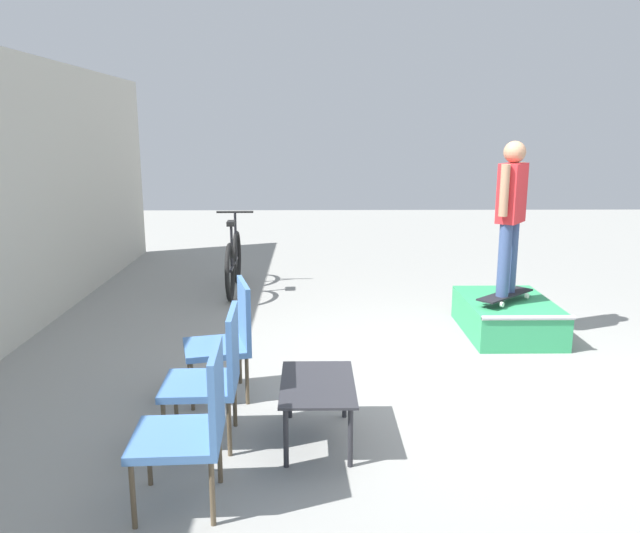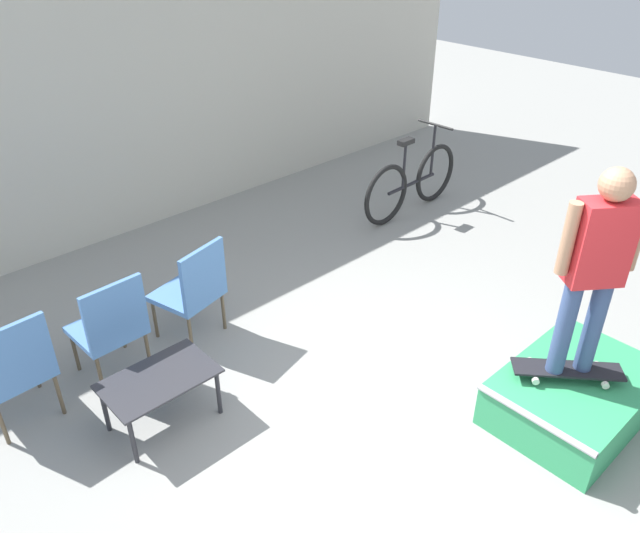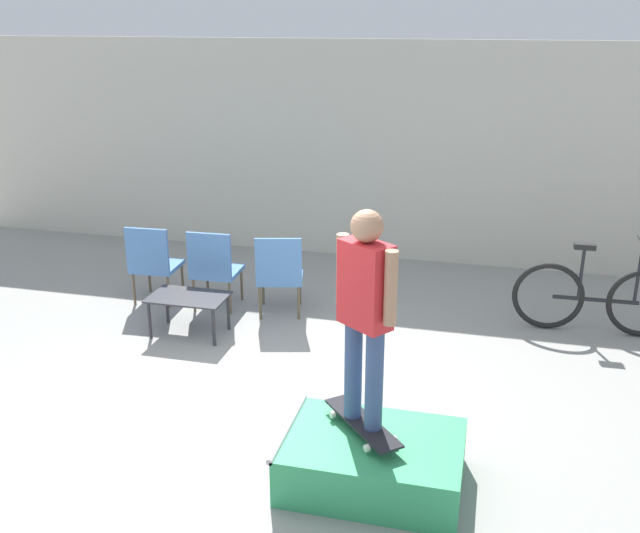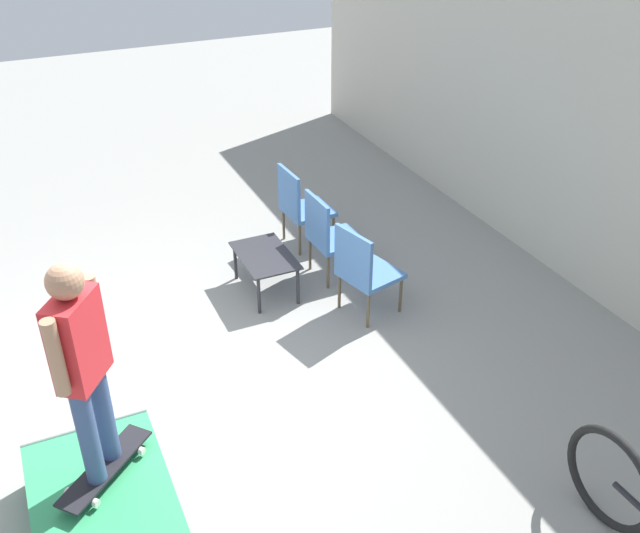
% 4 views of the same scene
% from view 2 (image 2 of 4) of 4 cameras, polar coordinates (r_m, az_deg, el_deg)
% --- Properties ---
extents(ground_plane, '(24.00, 24.00, 0.00)m').
position_cam_2_polar(ground_plane, '(4.88, 7.02, -16.02)').
color(ground_plane, gray).
extents(house_wall_back, '(12.00, 0.06, 3.00)m').
position_cam_2_polar(house_wall_back, '(7.34, -20.48, 12.98)').
color(house_wall_back, beige).
rests_on(house_wall_back, ground_plane).
extents(skate_ramp_box, '(1.33, 0.92, 0.40)m').
position_cam_2_polar(skate_ramp_box, '(5.34, 22.21, -10.82)').
color(skate_ramp_box, '#339E60').
rests_on(skate_ramp_box, ground_plane).
extents(skateboard_on_ramp, '(0.69, 0.74, 0.07)m').
position_cam_2_polar(skateboard_on_ramp, '(5.12, 21.68, -8.75)').
color(skateboard_on_ramp, black).
rests_on(skateboard_on_ramp, skate_ramp_box).
extents(person_skater, '(0.48, 0.39, 1.61)m').
position_cam_2_polar(person_skater, '(4.60, 23.96, 0.48)').
color(person_skater, '#384C7A').
rests_on(person_skater, skateboard_on_ramp).
extents(coffee_table, '(0.83, 0.53, 0.44)m').
position_cam_2_polar(coffee_table, '(4.91, -14.46, -10.31)').
color(coffee_table, '#2D2D33').
rests_on(coffee_table, ground_plane).
extents(patio_chair_left, '(0.55, 0.55, 0.98)m').
position_cam_2_polar(patio_chair_left, '(5.19, -26.23, -8.26)').
color(patio_chair_left, brown).
rests_on(patio_chair_left, ground_plane).
extents(patio_chair_center, '(0.54, 0.54, 0.98)m').
position_cam_2_polar(patio_chair_center, '(5.36, -18.60, -5.05)').
color(patio_chair_center, brown).
rests_on(patio_chair_center, ground_plane).
extents(patio_chair_right, '(0.63, 0.63, 0.98)m').
position_cam_2_polar(patio_chair_right, '(5.64, -11.48, -1.92)').
color(patio_chair_right, brown).
rests_on(patio_chair_right, ground_plane).
extents(bicycle, '(1.75, 0.52, 1.07)m').
position_cam_2_polar(bicycle, '(8.01, 8.39, 7.66)').
color(bicycle, black).
rests_on(bicycle, ground_plane).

